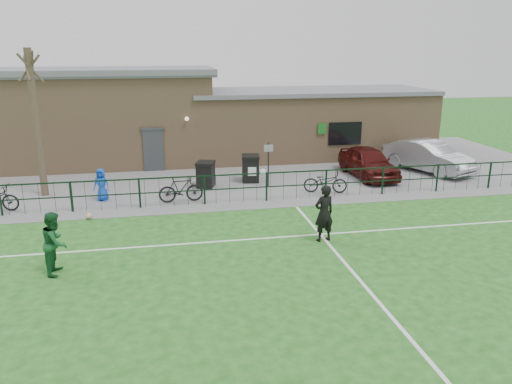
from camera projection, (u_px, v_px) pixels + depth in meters
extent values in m
plane|color=#1D581A|center=(293.00, 297.00, 12.52)|extent=(90.00, 90.00, 0.00)
cube|color=slate|center=(225.00, 170.00, 25.25)|extent=(34.00, 13.00, 0.02)
cube|color=white|center=(243.00, 204.00, 19.88)|extent=(28.00, 0.10, 0.01)
cube|color=white|center=(262.00, 238.00, 16.29)|extent=(28.00, 0.10, 0.01)
cube|color=white|center=(368.00, 289.00, 12.88)|extent=(0.10, 16.00, 0.01)
cube|color=black|center=(242.00, 188.00, 19.90)|extent=(28.00, 0.10, 1.20)
cylinder|color=#45382A|center=(37.00, 124.00, 20.16)|extent=(0.30, 0.30, 6.00)
cube|color=black|center=(206.00, 175.00, 22.07)|extent=(0.91, 0.97, 1.06)
cube|color=black|center=(250.00, 169.00, 22.98)|extent=(0.87, 0.96, 1.14)
cylinder|color=black|center=(268.00, 165.00, 21.92)|extent=(0.08, 0.08, 2.00)
imported|color=#3F0C0B|center=(368.00, 162.00, 23.76)|extent=(1.87, 4.26, 1.43)
imported|color=#94969B|center=(428.00, 156.00, 24.79)|extent=(3.34, 4.92, 1.53)
imported|color=black|center=(181.00, 189.00, 19.93)|extent=(1.80, 0.61, 1.07)
imported|color=black|center=(325.00, 182.00, 21.22)|extent=(1.94, 1.12, 0.96)
imported|color=blue|center=(101.00, 185.00, 20.09)|extent=(0.74, 0.60, 1.32)
imported|color=black|center=(324.00, 213.00, 15.87)|extent=(0.77, 0.60, 1.87)
sphere|color=white|center=(263.00, 172.00, 18.01)|extent=(0.22, 0.22, 0.22)
imported|color=#175127|center=(55.00, 243.00, 13.63)|extent=(0.72, 0.90, 1.76)
sphere|color=silver|center=(89.00, 216.00, 18.09)|extent=(0.24, 0.24, 0.24)
cube|color=tan|center=(218.00, 127.00, 27.59)|extent=(24.00, 5.00, 3.50)
cube|color=tan|center=(97.00, 85.00, 25.82)|extent=(11.52, 5.00, 1.20)
cube|color=#5C5F64|center=(95.00, 71.00, 25.61)|extent=(12.02, 5.40, 0.28)
cube|color=#5C5F64|center=(310.00, 91.00, 28.01)|extent=(13.44, 5.30, 0.22)
cube|color=#383A3D|center=(153.00, 151.00, 24.78)|extent=(1.00, 0.08, 2.10)
cube|color=black|center=(345.00, 133.00, 26.40)|extent=(1.80, 0.08, 1.20)
cube|color=#19661E|center=(322.00, 129.00, 26.04)|extent=(0.45, 0.04, 0.55)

